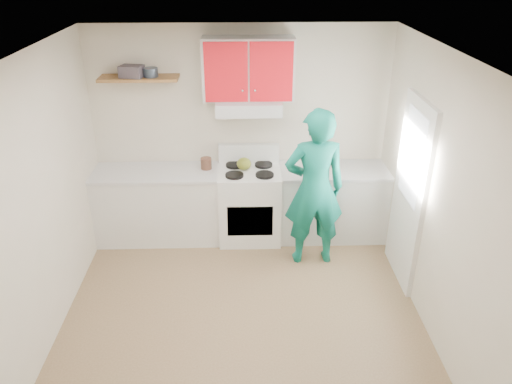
{
  "coord_description": "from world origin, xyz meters",
  "views": [
    {
      "loc": [
        0.02,
        -3.85,
        3.37
      ],
      "look_at": [
        0.15,
        0.55,
        1.15
      ],
      "focal_mm": 34.36,
      "sensor_mm": 36.0,
      "label": 1
    }
  ],
  "objects_px": {
    "stove": "(250,204)",
    "tin": "(151,72)",
    "person": "(314,189)",
    "crock": "(206,164)",
    "kettle": "(244,164)"
  },
  "relations": [
    {
      "from": "stove",
      "to": "tin",
      "type": "bearing_deg",
      "value": 171.96
    },
    {
      "from": "tin",
      "to": "person",
      "type": "height_order",
      "value": "tin"
    },
    {
      "from": "crock",
      "to": "person",
      "type": "xyz_separation_m",
      "value": [
        1.24,
        -0.63,
        -0.04
      ]
    },
    {
      "from": "kettle",
      "to": "crock",
      "type": "distance_m",
      "value": 0.46
    },
    {
      "from": "stove",
      "to": "crock",
      "type": "distance_m",
      "value": 0.74
    },
    {
      "from": "crock",
      "to": "stove",
      "type": "bearing_deg",
      "value": -8.94
    },
    {
      "from": "tin",
      "to": "kettle",
      "type": "xyz_separation_m",
      "value": [
        1.04,
        -0.11,
        -1.09
      ]
    },
    {
      "from": "stove",
      "to": "kettle",
      "type": "relative_size",
      "value": 5.22
    },
    {
      "from": "crock",
      "to": "person",
      "type": "height_order",
      "value": "person"
    },
    {
      "from": "tin",
      "to": "person",
      "type": "xyz_separation_m",
      "value": [
        1.83,
        -0.7,
        -1.15
      ]
    },
    {
      "from": "stove",
      "to": "tin",
      "type": "distance_m",
      "value": 1.98
    },
    {
      "from": "stove",
      "to": "person",
      "type": "bearing_deg",
      "value": -37.27
    },
    {
      "from": "person",
      "to": "crock",
      "type": "bearing_deg",
      "value": -29.72
    },
    {
      "from": "stove",
      "to": "crock",
      "type": "xyz_separation_m",
      "value": [
        -0.53,
        0.08,
        0.52
      ]
    },
    {
      "from": "kettle",
      "to": "crock",
      "type": "height_order",
      "value": "kettle"
    }
  ]
}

